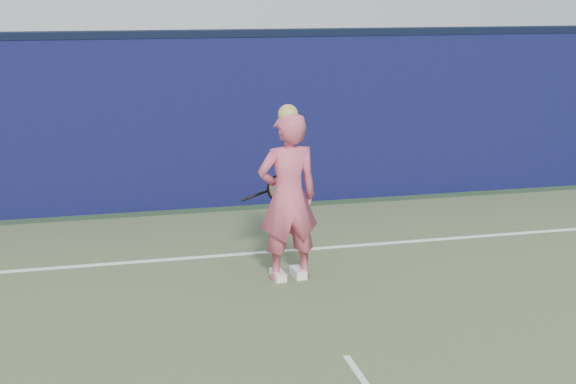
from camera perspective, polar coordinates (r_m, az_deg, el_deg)
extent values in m
cube|color=#0C0F37|center=(12.05, -3.63, 5.02)|extent=(24.00, 0.40, 2.50)
cube|color=black|center=(11.91, -3.72, 11.21)|extent=(24.00, 0.42, 0.10)
imported|color=#D1516C|center=(8.80, 0.00, -0.37)|extent=(0.73, 0.52, 1.89)
sphere|color=tan|center=(8.62, 0.00, 5.53)|extent=(0.22, 0.22, 0.22)
cube|color=white|center=(9.11, 0.72, -5.77)|extent=(0.15, 0.29, 0.10)
cube|color=white|center=(9.03, -0.72, -5.94)|extent=(0.15, 0.29, 0.10)
torus|color=black|center=(9.21, -0.66, 0.29)|extent=(0.32, 0.16, 0.32)
torus|color=gold|center=(9.21, -0.66, 0.29)|extent=(0.26, 0.12, 0.26)
cylinder|color=beige|center=(9.21, -0.66, 0.29)|extent=(0.26, 0.11, 0.26)
cylinder|color=black|center=(9.18, -2.13, -0.16)|extent=(0.29, 0.08, 0.11)
cylinder|color=black|center=(9.16, -2.97, -0.46)|extent=(0.14, 0.06, 0.07)
cube|color=white|center=(9.95, -1.04, -4.26)|extent=(11.00, 0.08, 0.01)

